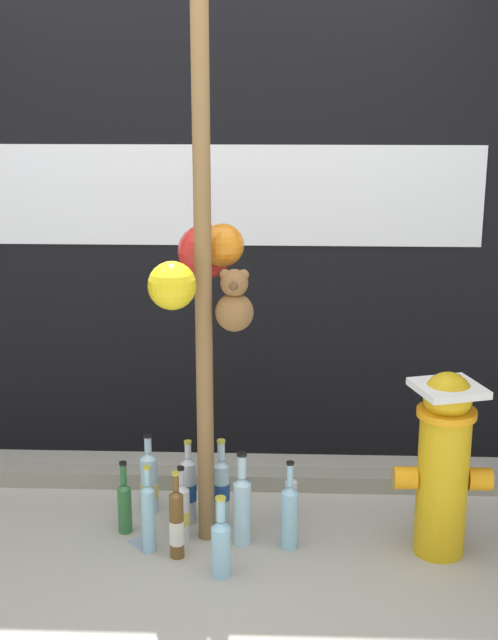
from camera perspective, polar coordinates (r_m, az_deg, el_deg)
ground_plane at (r=3.59m, az=-4.04°, el=-16.81°), size 14.00×14.00×0.00m
building_wall at (r=4.38m, az=-2.58°, el=12.09°), size 10.00×0.21×3.33m
curb_strip at (r=4.31m, az=-2.84°, el=-10.42°), size 8.00×0.12×0.08m
memorial_post at (r=3.45m, az=-2.99°, el=8.93°), size 0.48×0.56×2.71m
fire_hydrant at (r=3.67m, az=12.76°, el=-9.03°), size 0.40×0.32×0.80m
bottle_0 at (r=4.05m, az=-6.63°, el=-10.57°), size 0.08×0.08×0.38m
bottle_1 at (r=3.93m, az=2.79°, el=-11.71°), size 0.06×0.06×0.30m
bottle_2 at (r=3.75m, az=-0.46°, el=-12.25°), size 0.08×0.08×0.42m
bottle_3 at (r=3.73m, az=-6.67°, el=-12.73°), size 0.06×0.06×0.39m
bottle_4 at (r=3.68m, az=-4.81°, el=-13.31°), size 0.06×0.06×0.38m
bottle_5 at (r=3.89m, az=-1.83°, el=-11.22°), size 0.07×0.07×0.41m
bottle_6 at (r=3.94m, az=-4.01°, el=-11.07°), size 0.07×0.07×0.39m
bottle_7 at (r=3.90m, az=-8.23°, el=-11.98°), size 0.06×0.06×0.33m
bottle_8 at (r=3.74m, az=2.70°, el=-12.72°), size 0.08×0.08×0.39m
bottle_9 at (r=3.82m, az=-4.48°, el=-12.50°), size 0.07×0.07×0.34m
bottle_10 at (r=3.55m, az=-1.86°, el=-14.64°), size 0.08×0.08×0.35m
litter_1 at (r=3.84m, az=-7.07°, el=-14.53°), size 0.14×0.15×0.01m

